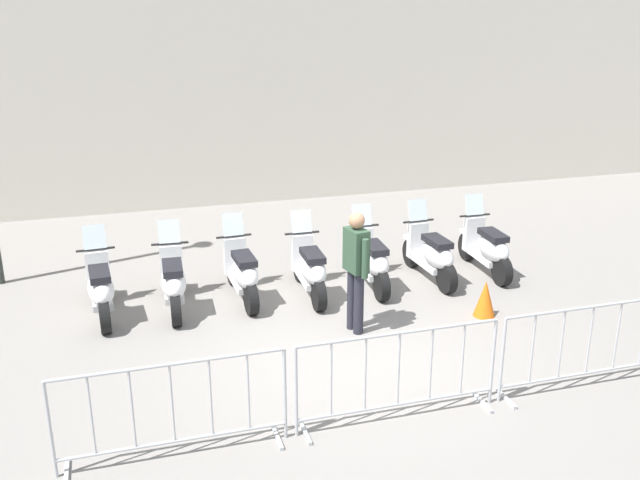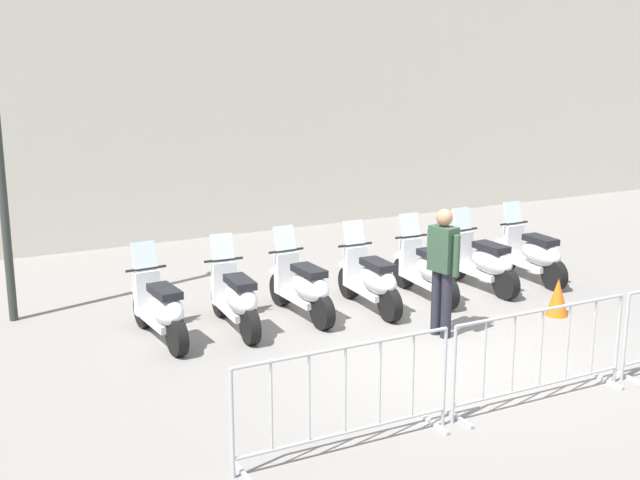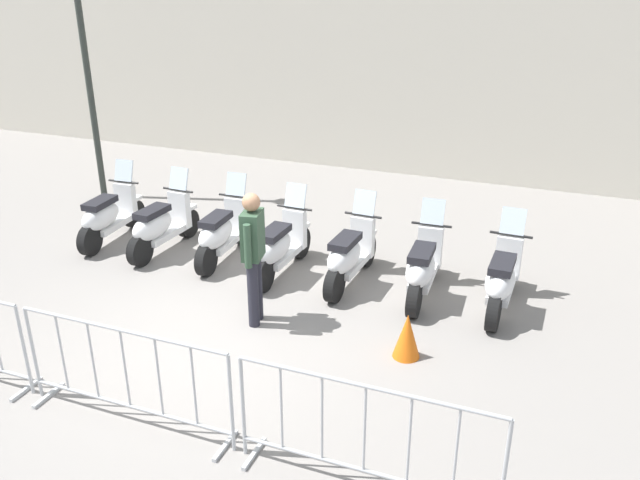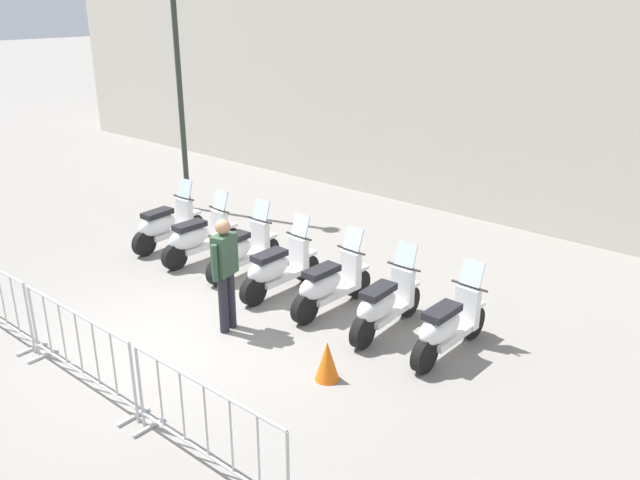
{
  "view_description": "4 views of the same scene",
  "coord_description": "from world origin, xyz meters",
  "px_view_note": "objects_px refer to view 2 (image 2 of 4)",
  "views": [
    {
      "loc": [
        -1.4,
        -8.18,
        4.4
      ],
      "look_at": [
        -0.22,
        1.46,
        1.08
      ],
      "focal_mm": 39.45,
      "sensor_mm": 36.0,
      "label": 1
    },
    {
      "loc": [
        -4.58,
        -8.82,
        3.82
      ],
      "look_at": [
        -1.11,
        1.92,
        1.12
      ],
      "focal_mm": 46.29,
      "sensor_mm": 36.0,
      "label": 2
    },
    {
      "loc": [
        4.56,
        -5.12,
        4.19
      ],
      "look_at": [
        0.48,
        1.71,
        0.81
      ],
      "focal_mm": 36.22,
      "sensor_mm": 36.0,
      "label": 3
    },
    {
      "loc": [
        7.75,
        -3.95,
        4.79
      ],
      "look_at": [
        0.58,
        2.07,
        1.19
      ],
      "focal_mm": 37.29,
      "sensor_mm": 36.0,
      "label": 4
    }
  ],
  "objects_px": {
    "motorcycle_1": "(236,299)",
    "motorcycle_6": "(533,255)",
    "motorcycle_2": "(303,287)",
    "officer_near_row_end": "(443,265)",
    "traffic_cone": "(558,297)",
    "barrier_segment_1": "(541,356)",
    "motorcycle_0": "(161,309)",
    "motorcycle_4": "(428,271)",
    "motorcycle_3": "(372,281)",
    "barrier_segment_0": "(345,399)",
    "motorcycle_5": "(483,263)"
  },
  "relations": [
    {
      "from": "barrier_segment_0",
      "to": "barrier_segment_1",
      "type": "bearing_deg",
      "value": 9.44
    },
    {
      "from": "motorcycle_3",
      "to": "motorcycle_6",
      "type": "xyz_separation_m",
      "value": [
        3.06,
        0.6,
        0.0
      ]
    },
    {
      "from": "motorcycle_1",
      "to": "motorcycle_6",
      "type": "bearing_deg",
      "value": 9.64
    },
    {
      "from": "motorcycle_0",
      "to": "motorcycle_3",
      "type": "relative_size",
      "value": 0.99
    },
    {
      "from": "barrier_segment_0",
      "to": "traffic_cone",
      "type": "height_order",
      "value": "barrier_segment_0"
    },
    {
      "from": "motorcycle_4",
      "to": "barrier_segment_1",
      "type": "height_order",
      "value": "motorcycle_4"
    },
    {
      "from": "traffic_cone",
      "to": "motorcycle_5",
      "type": "bearing_deg",
      "value": 106.0
    },
    {
      "from": "motorcycle_1",
      "to": "motorcycle_3",
      "type": "relative_size",
      "value": 1.0
    },
    {
      "from": "motorcycle_5",
      "to": "traffic_cone",
      "type": "bearing_deg",
      "value": -74.0
    },
    {
      "from": "motorcycle_5",
      "to": "motorcycle_6",
      "type": "relative_size",
      "value": 0.99
    },
    {
      "from": "barrier_segment_0",
      "to": "barrier_segment_1",
      "type": "height_order",
      "value": "same"
    },
    {
      "from": "officer_near_row_end",
      "to": "traffic_cone",
      "type": "xyz_separation_m",
      "value": [
        1.97,
        0.25,
        -0.71
      ]
    },
    {
      "from": "motorcycle_2",
      "to": "traffic_cone",
      "type": "xyz_separation_m",
      "value": [
        3.51,
        -1.01,
        -0.18
      ]
    },
    {
      "from": "motorcycle_0",
      "to": "motorcycle_6",
      "type": "height_order",
      "value": "same"
    },
    {
      "from": "motorcycle_6",
      "to": "traffic_cone",
      "type": "height_order",
      "value": "motorcycle_6"
    },
    {
      "from": "motorcycle_0",
      "to": "traffic_cone",
      "type": "relative_size",
      "value": 3.1
    },
    {
      "from": "motorcycle_5",
      "to": "barrier_segment_1",
      "type": "height_order",
      "value": "motorcycle_5"
    },
    {
      "from": "traffic_cone",
      "to": "motorcycle_1",
      "type": "bearing_deg",
      "value": 170.38
    },
    {
      "from": "motorcycle_2",
      "to": "officer_near_row_end",
      "type": "distance_m",
      "value": 2.06
    },
    {
      "from": "motorcycle_6",
      "to": "officer_near_row_end",
      "type": "relative_size",
      "value": 1.0
    },
    {
      "from": "barrier_segment_1",
      "to": "motorcycle_5",
      "type": "bearing_deg",
      "value": 69.52
    },
    {
      "from": "motorcycle_1",
      "to": "traffic_cone",
      "type": "distance_m",
      "value": 4.6
    },
    {
      "from": "motorcycle_4",
      "to": "motorcycle_3",
      "type": "bearing_deg",
      "value": -166.48
    },
    {
      "from": "motorcycle_1",
      "to": "motorcycle_6",
      "type": "height_order",
      "value": "same"
    },
    {
      "from": "traffic_cone",
      "to": "officer_near_row_end",
      "type": "bearing_deg",
      "value": -172.84
    },
    {
      "from": "officer_near_row_end",
      "to": "traffic_cone",
      "type": "height_order",
      "value": "officer_near_row_end"
    },
    {
      "from": "motorcycle_3",
      "to": "motorcycle_5",
      "type": "bearing_deg",
      "value": 11.2
    },
    {
      "from": "motorcycle_4",
      "to": "motorcycle_6",
      "type": "xyz_separation_m",
      "value": [
        2.05,
        0.36,
        0.0
      ]
    },
    {
      "from": "motorcycle_0",
      "to": "motorcycle_6",
      "type": "relative_size",
      "value": 0.99
    },
    {
      "from": "motorcycle_3",
      "to": "motorcycle_4",
      "type": "bearing_deg",
      "value": 13.52
    },
    {
      "from": "motorcycle_4",
      "to": "motorcycle_1",
      "type": "bearing_deg",
      "value": -170.56
    },
    {
      "from": "motorcycle_2",
      "to": "traffic_cone",
      "type": "distance_m",
      "value": 3.65
    },
    {
      "from": "motorcycle_4",
      "to": "officer_near_row_end",
      "type": "distance_m",
      "value": 1.7
    },
    {
      "from": "motorcycle_6",
      "to": "officer_near_row_end",
      "type": "distance_m",
      "value": 3.23
    },
    {
      "from": "barrier_segment_0",
      "to": "motorcycle_4",
      "type": "bearing_deg",
      "value": 55.88
    },
    {
      "from": "motorcycle_3",
      "to": "traffic_cone",
      "type": "bearing_deg",
      "value": -22.82
    },
    {
      "from": "barrier_segment_1",
      "to": "traffic_cone",
      "type": "height_order",
      "value": "barrier_segment_1"
    },
    {
      "from": "motorcycle_5",
      "to": "barrier_segment_1",
      "type": "distance_m",
      "value": 4.18
    },
    {
      "from": "motorcycle_1",
      "to": "barrier_segment_1",
      "type": "height_order",
      "value": "motorcycle_1"
    },
    {
      "from": "motorcycle_3",
      "to": "motorcycle_5",
      "type": "height_order",
      "value": "same"
    },
    {
      "from": "motorcycle_3",
      "to": "officer_near_row_end",
      "type": "distance_m",
      "value": 1.47
    },
    {
      "from": "motorcycle_5",
      "to": "traffic_cone",
      "type": "distance_m",
      "value": 1.51
    },
    {
      "from": "motorcycle_5",
      "to": "officer_near_row_end",
      "type": "relative_size",
      "value": 0.99
    },
    {
      "from": "motorcycle_1",
      "to": "motorcycle_6",
      "type": "distance_m",
      "value": 5.2
    },
    {
      "from": "officer_near_row_end",
      "to": "motorcycle_1",
      "type": "bearing_deg",
      "value": 158.38
    },
    {
      "from": "motorcycle_1",
      "to": "motorcycle_5",
      "type": "distance_m",
      "value": 4.17
    },
    {
      "from": "motorcycle_2",
      "to": "motorcycle_3",
      "type": "bearing_deg",
      "value": 1.19
    },
    {
      "from": "motorcycle_6",
      "to": "barrier_segment_0",
      "type": "distance_m",
      "value": 6.63
    },
    {
      "from": "motorcycle_1",
      "to": "motorcycle_2",
      "type": "height_order",
      "value": "same"
    },
    {
      "from": "motorcycle_1",
      "to": "motorcycle_4",
      "type": "bearing_deg",
      "value": 9.44
    }
  ]
}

